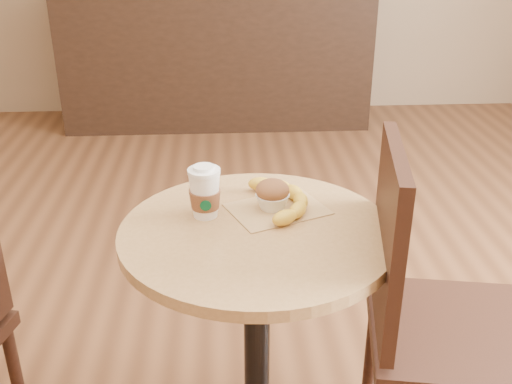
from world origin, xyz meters
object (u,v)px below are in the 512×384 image
coffee_cup (205,194)px  muffin (272,195)px  chair_right (430,315)px  banana (282,199)px  cafe_table (257,302)px

coffee_cup → muffin: bearing=5.3°
coffee_cup → muffin: (0.17, 0.03, -0.02)m
chair_right → muffin: chair_right is taller
chair_right → banana: size_ratio=3.51×
cafe_table → muffin: muffin is taller
muffin → banana: bearing=22.9°
cafe_table → banana: (0.07, 0.11, 0.24)m
chair_right → coffee_cup: size_ratio=7.05×
cafe_table → coffee_cup: (-0.13, 0.07, 0.28)m
coffee_cup → muffin: 0.18m
chair_right → coffee_cup: (-0.56, 0.16, 0.28)m
coffee_cup → banana: 0.21m
coffee_cup → banana: bearing=7.3°
cafe_table → muffin: 0.29m
muffin → banana: 0.03m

